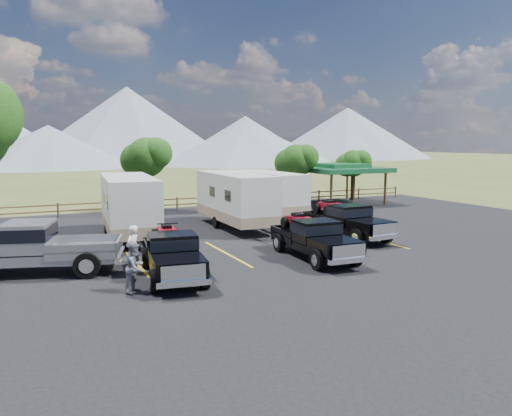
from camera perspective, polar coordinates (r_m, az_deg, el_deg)
name	(u,v)px	position (r m, az deg, el deg)	size (l,w,h in m)	color
ground	(313,270)	(19.62, 6.52, -7.11)	(320.00, 320.00, 0.00)	#465524
asphalt_lot	(277,254)	(22.15, 2.42, -5.30)	(44.00, 34.00, 0.04)	black
stall_lines	(267,249)	(23.01, 1.26, -4.74)	(12.12, 5.50, 0.01)	gold
tree_ne_a	(296,161)	(38.22, 4.63, 5.38)	(3.11, 2.92, 4.76)	black
tree_ne_b	(353,164)	(42.35, 11.04, 5.01)	(2.77, 2.59, 4.27)	black
tree_north	(146,158)	(36.04, -12.45, 5.65)	(3.46, 3.24, 5.25)	black
rail_fence	(204,201)	(36.90, -6.02, 0.80)	(36.12, 0.12, 1.00)	brown
pavilion	(340,169)	(40.39, 9.60, 4.43)	(6.20, 6.20, 3.22)	brown
mountain_range	(30,128)	(122.14, -24.38, 8.34)	(209.00, 71.00, 20.00)	gray
rig_left	(172,253)	(18.57, -9.60, -5.09)	(2.53, 5.66, 1.83)	black
rig_center	(314,237)	(21.33, 6.59, -3.36)	(2.19, 5.60, 1.84)	black
rig_right	(346,220)	(26.01, 10.30, -1.35)	(2.23, 5.84, 1.92)	black
trailer_left	(129,206)	(26.22, -14.33, 0.22)	(3.02, 9.16, 3.17)	silver
trailer_center	(235,199)	(28.51, -2.37, 0.98)	(2.46, 8.97, 3.12)	silver
trailer_right	(269,193)	(32.94, 1.50, 1.70)	(2.39, 8.39, 2.92)	silver
pickup_silver	(33,247)	(20.44, -24.10, -4.08)	(6.86, 3.78, 1.96)	gray
person_a	(133,250)	(19.30, -13.93, -4.63)	(0.67, 0.44, 1.82)	white
person_b	(135,267)	(16.92, -13.62, -6.62)	(0.81, 0.63, 1.67)	slate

